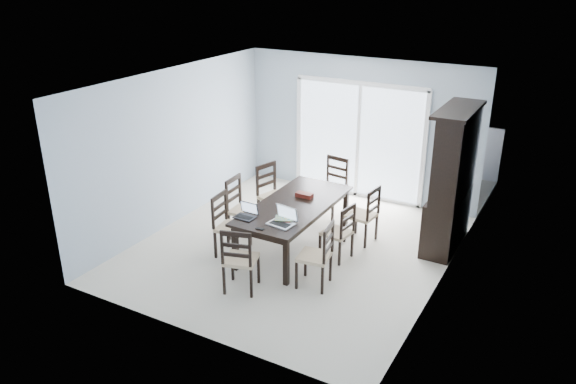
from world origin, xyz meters
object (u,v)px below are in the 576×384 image
Objects in this scene: chair_end_far at (334,180)px; laptop_dark at (245,215)px; dining_table at (294,208)px; chair_left_far at (271,188)px; chair_right_mid at (342,227)px; laptop_silver at (281,221)px; china_hutch at (452,181)px; chair_right_far at (367,209)px; chair_right_near at (321,249)px; game_box at (304,195)px; chair_left_mid at (240,201)px; chair_end_near at (239,254)px; hot_tub at (355,156)px; cell_phone at (260,229)px; chair_left_near at (226,218)px.

chair_end_far is 2.34m from laptop_dark.
chair_left_far is (-0.80, 0.65, -0.05)m from dining_table.
laptop_silver is (-0.60, -0.76, 0.27)m from chair_right_mid.
chair_right_far is (-1.13, -0.53, -0.50)m from china_hutch.
chair_right_near is 1.00× the size of chair_right_far.
chair_left_far is at bearing 157.27° from game_box.
game_box is (-0.77, 0.29, 0.24)m from chair_right_mid.
chair_end_far is 1.23m from game_box.
dining_table is at bearing 91.59° from chair_left_mid.
china_hutch is 1.99× the size of chair_end_near.
laptop_dark is at bearing 35.93° from chair_left_mid.
chair_end_far is at bearing 37.63° from chair_right_mid.
chair_end_far is (-0.02, 2.99, 0.03)m from chair_end_near.
laptop_dark is 0.17× the size of hot_tub.
dining_table is at bearing 84.29° from cell_phone.
cell_phone is at bearing 151.29° from chair_right_mid.
china_hutch reaches higher than chair_right_near.
game_box is at bearing 71.83° from laptop_dark.
chair_right_near is at bearing 65.11° from chair_left_mid.
game_box is at bearing 106.72° from laptop_silver.
chair_end_near is at bearing -100.60° from cell_phone.
dining_table is 2.15× the size of chair_right_mid.
chair_right_far is 2.81× the size of laptop_silver.
chair_end_near is (-0.82, -1.49, 0.04)m from chair_right_mid.
hot_tub is at bearing 89.51° from cell_phone.
laptop_dark reaches higher than hot_tub.
chair_left_mid is 1.94m from chair_right_near.
chair_left_near reaches higher than cell_phone.
chair_right_near reaches higher than hot_tub.
cell_phone is (-0.78, -1.02, 0.22)m from chair_right_mid.
laptop_silver is (-0.66, 0.07, 0.24)m from chair_right_near.
chair_left_mid reaches higher than chair_right_far.
china_hutch reaches higher than chair_right_mid.
chair_end_far reaches higher than cell_phone.
laptop_silver is (0.18, -0.74, 0.14)m from dining_table.
chair_left_far is at bearing 58.53° from chair_end_far.
chair_left_mid is 1.83m from chair_end_far.
chair_right_far is at bearing -0.61° from chair_right_mid.
chair_left_far is 1.01× the size of chair_end_far.
dining_table is 1.88× the size of chair_end_far.
chair_right_mid reaches higher than laptop_silver.
chair_right_near is at bearing 120.13° from chair_end_far.
laptop_dark is at bearing 81.04° from chair_right_near.
game_box is at bearing 28.78° from chair_right_near.
china_hutch reaches higher than laptop_silver.
chair_right_far is at bearing -154.89° from china_hutch.
chair_right_mid is 1.30m from cell_phone.
chair_right_near is 1.53m from chair_right_far.
chair_right_near is at bearing -43.72° from dining_table.
chair_right_mid is at bearing -70.30° from hot_tub.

